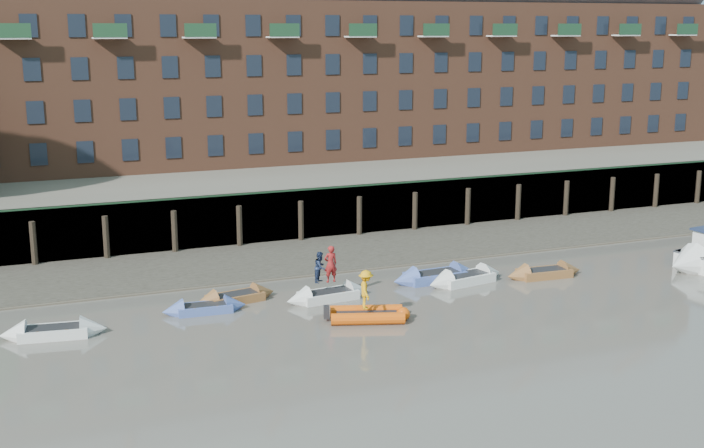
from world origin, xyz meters
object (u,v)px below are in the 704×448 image
rowboat_4 (435,276)px  rowboat_5 (466,278)px  rowboat_6 (544,273)px  rowboat_0 (54,332)px  person_rower_a (331,264)px  rib_tender (370,315)px  rowboat_3 (328,295)px  rowboat_2 (235,298)px  person_rower_b (320,267)px  rowboat_1 (204,308)px  person_rib_crew (366,290)px

rowboat_4 → rowboat_5: (1.35, -0.91, -0.01)m
rowboat_4 → rowboat_6: 6.07m
rowboat_0 → rowboat_6: 25.48m
rowboat_0 → person_rower_a: size_ratio=2.51×
rowboat_6 → rib_tender: size_ratio=1.19×
rowboat_3 → rowboat_2: bearing=156.5°
rib_tender → person_rower_a: size_ratio=2.04×
rowboat_0 → rowboat_5: bearing=9.9°
rowboat_5 → person_rower_b: bearing=168.2°
rowboat_4 → rowboat_5: size_ratio=1.02×
rowboat_0 → rowboat_4: 19.66m
rowboat_0 → rowboat_1: size_ratio=1.15×
rowboat_3 → rowboat_1: bearing=170.7°
rowboat_6 → person_rower_a: (-12.19, 0.62, 1.59)m
rowboat_0 → rib_tender: 14.19m
rowboat_2 → rowboat_4: 10.91m
rowboat_1 → rib_tender: size_ratio=1.07×
rowboat_1 → person_rib_crew: bearing=-27.6°
rowboat_4 → person_rower_b: person_rower_b is taller
rowboat_0 → rowboat_4: rowboat_4 is taller
rowboat_3 → person_rib_crew: person_rib_crew is taller
rib_tender → rowboat_1: bearing=168.3°
rowboat_1 → rowboat_6: size_ratio=0.90×
person_rib_crew → rowboat_2: bearing=60.6°
rowboat_0 → person_rib_crew: (13.62, -3.13, 1.29)m
rowboat_6 → rowboat_1: bearing=-179.4°
person_rower_a → person_rower_b: (-0.49, 0.16, -0.15)m
person_rower_a → rowboat_4: bearing=-173.0°
rowboat_0 → rowboat_2: 8.91m
rib_tender → person_rower_a: bearing=116.9°
rowboat_1 → rowboat_5: bearing=2.4°
rib_tender → person_rib_crew: person_rib_crew is taller
rowboat_2 → person_rower_a: person_rower_a is taller
rowboat_4 → person_rower_b: bearing=-176.5°
rowboat_4 → rowboat_6: bearing=-17.2°
rowboat_5 → rowboat_4: bearing=135.3°
person_rower_b → rowboat_1: bearing=130.0°
rowboat_0 → rowboat_1: 6.98m
rowboat_6 → rowboat_3: bearing=-179.2°
rib_tender → person_rower_b: size_ratio=2.44×
rowboat_4 → rib_tender: 7.40m
rowboat_0 → rowboat_6: (25.48, 0.04, -0.00)m
rowboat_3 → rowboat_6: (12.36, -0.53, -0.00)m
rowboat_3 → person_rib_crew: (0.50, -3.69, 1.29)m
rowboat_1 → person_rower_a: bearing=1.3°
rowboat_3 → rowboat_5: rowboat_5 is taller
rowboat_3 → rib_tender: rowboat_3 is taller
rowboat_3 → rowboat_6: bearing=-8.6°
rowboat_6 → person_rower_b: bearing=179.8°
rowboat_1 → rowboat_4: bearing=6.4°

